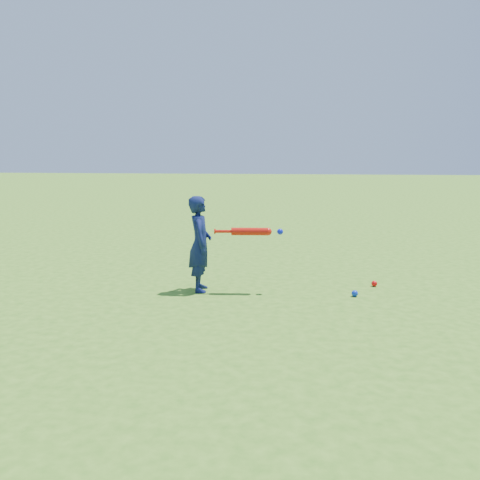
# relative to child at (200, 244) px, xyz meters

# --- Properties ---
(ground) EXTENTS (80.00, 80.00, 0.00)m
(ground) POSITION_rel_child_xyz_m (-0.16, 0.47, -0.60)
(ground) COLOR #3D771C
(ground) RESTS_ON ground
(child) EXTENTS (0.36, 0.48, 1.20)m
(child) POSITION_rel_child_xyz_m (0.00, 0.00, 0.00)
(child) COLOR #0F1746
(child) RESTS_ON ground
(ground_ball_red) EXTENTS (0.08, 0.08, 0.08)m
(ground_ball_red) POSITION_rel_child_xyz_m (2.20, 0.52, -0.56)
(ground_ball_red) COLOR red
(ground_ball_red) RESTS_ON ground
(ground_ball_blue) EXTENTS (0.08, 0.08, 0.08)m
(ground_ball_blue) POSITION_rel_child_xyz_m (1.91, -0.03, -0.56)
(ground_ball_blue) COLOR #0B2DC9
(ground_ball_blue) RESTS_ON ground
(bat_swing) EXTENTS (0.85, 0.15, 0.10)m
(bat_swing) POSITION_rel_child_xyz_m (0.66, 0.01, 0.17)
(bat_swing) COLOR red
(bat_swing) RESTS_ON ground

